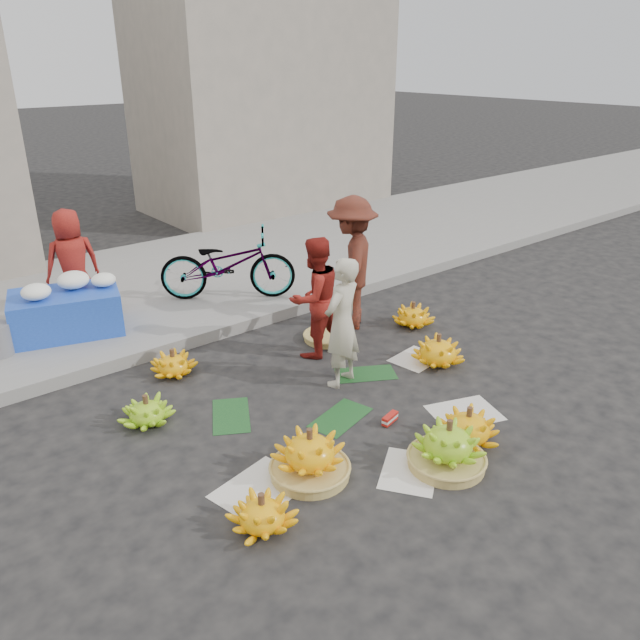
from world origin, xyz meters
TOP-DOWN VIEW (x-y plane):
  - ground at (0.00, 0.00)m, footprint 80.00×80.00m
  - curb at (0.00, 2.20)m, footprint 40.00×0.25m
  - sidewalk at (0.00, 4.30)m, footprint 40.00×4.00m
  - building_right at (4.50, 7.70)m, footprint 5.00×3.00m
  - newspaper_scatter at (0.00, -0.80)m, footprint 3.20×1.80m
  - banana_leaves at (-0.10, 0.20)m, footprint 2.00×1.00m
  - banana_bunch_0 at (-0.88, -0.71)m, footprint 0.72×0.72m
  - banana_bunch_1 at (-1.54, -0.98)m, footprint 0.61×0.61m
  - banana_bunch_2 at (0.10, -1.34)m, footprint 0.65×0.65m
  - banana_bunch_3 at (0.53, -1.22)m, footprint 0.74×0.74m
  - banana_bunch_4 at (1.50, -0.03)m, footprint 0.73×0.73m
  - banana_bunch_5 at (2.07, 0.89)m, footprint 0.57×0.57m
  - banana_bunch_6 at (-1.58, 0.89)m, footprint 0.46×0.46m
  - banana_bunch_7 at (-0.93, 1.62)m, footprint 0.47×0.47m
  - basket_spare at (0.95, 1.25)m, footprint 0.74×0.74m
  - incense_stack at (0.21, -0.56)m, footprint 0.21×0.11m
  - vendor_cream at (0.37, 0.33)m, footprint 0.58×0.46m
  - vendor_red at (0.59, 1.05)m, footprint 0.71×0.56m
  - man_striped at (1.46, 1.40)m, footprint 1.22×1.19m
  - flower_table at (-1.50, 3.19)m, footprint 1.40×1.09m
  - flower_vendor at (-1.18, 3.74)m, footprint 0.70×0.48m
  - bicycle at (0.62, 2.97)m, footprint 1.55×1.86m

SIDE VIEW (x-z plane):
  - ground at x=0.00m, z-range 0.00..0.00m
  - newspaper_scatter at x=0.00m, z-range 0.00..0.01m
  - banana_leaves at x=-0.10m, z-range 0.00..0.01m
  - basket_spare at x=0.95m, z-range 0.00..0.07m
  - incense_stack at x=0.21m, z-range 0.01..0.09m
  - sidewalk at x=0.00m, z-range 0.00..0.12m
  - curb at x=0.00m, z-range 0.00..0.15m
  - banana_bunch_6 at x=-1.58m, z-range -0.02..0.28m
  - banana_bunch_7 at x=-0.93m, z-range -0.02..0.28m
  - banana_bunch_1 at x=-1.54m, z-range -0.02..0.29m
  - banana_bunch_5 at x=2.07m, z-range -0.02..0.30m
  - banana_bunch_3 at x=0.53m, z-range -0.02..0.33m
  - banana_bunch_4 at x=1.50m, z-range -0.02..0.35m
  - banana_bunch_2 at x=0.10m, z-range -0.03..0.42m
  - banana_bunch_0 at x=-0.88m, z-range -0.03..0.42m
  - flower_table at x=-1.50m, z-range 0.06..0.77m
  - bicycle at x=0.62m, z-range 0.12..1.08m
  - vendor_cream at x=0.37m, z-range 0.00..1.39m
  - vendor_red at x=0.59m, z-range 0.00..1.40m
  - flower_vendor at x=-1.18m, z-range 0.12..1.49m
  - man_striped at x=1.46m, z-range 0.00..1.67m
  - building_right at x=4.50m, z-range 0.00..5.00m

